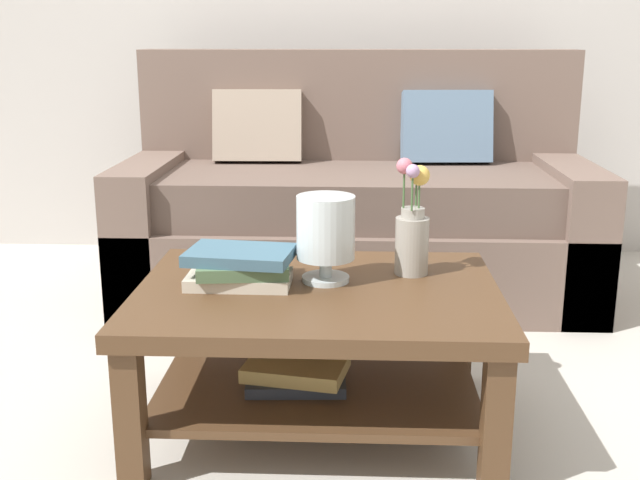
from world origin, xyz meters
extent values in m
plane|color=#B7B2A8|center=(0.00, 0.00, 0.00)|extent=(10.00, 10.00, 0.00)
cube|color=brown|center=(0.08, 0.83, 0.18)|extent=(2.01, 0.90, 0.36)
cube|color=brown|center=(0.08, 0.80, 0.46)|extent=(1.77, 0.74, 0.20)
cube|color=brown|center=(0.08, 1.18, 0.71)|extent=(2.01, 0.20, 0.70)
cube|color=brown|center=(-0.83, 0.83, 0.30)|extent=(0.20, 0.90, 0.60)
cube|color=brown|center=(0.98, 0.83, 0.30)|extent=(0.20, 0.90, 0.60)
cube|color=gray|center=(-0.38, 1.04, 0.72)|extent=(0.41, 0.20, 0.34)
cube|color=slate|center=(0.48, 1.04, 0.72)|extent=(0.41, 0.21, 0.34)
cube|color=#4C331E|center=(-0.03, -0.41, 0.41)|extent=(1.03, 0.78, 0.05)
cube|color=#4C331E|center=(-0.49, -0.74, 0.19)|extent=(0.07, 0.07, 0.38)
cube|color=#4C331E|center=(0.43, -0.74, 0.19)|extent=(0.07, 0.07, 0.38)
cube|color=#4C331E|center=(-0.49, -0.07, 0.19)|extent=(0.07, 0.07, 0.38)
cube|color=#4C331E|center=(0.43, -0.07, 0.19)|extent=(0.07, 0.07, 0.38)
cube|color=#4C331E|center=(-0.03, -0.41, 0.14)|extent=(0.91, 0.66, 0.02)
cube|color=#2D333D|center=(-0.09, -0.45, 0.17)|extent=(0.29, 0.21, 0.03)
cube|color=tan|center=(-0.09, -0.45, 0.20)|extent=(0.31, 0.25, 0.04)
cube|color=beige|center=(-0.26, -0.40, 0.45)|extent=(0.30, 0.17, 0.03)
cube|color=#51704C|center=(-0.25, -0.37, 0.48)|extent=(0.28, 0.24, 0.04)
cube|color=#3D6075|center=(-0.26, -0.39, 0.52)|extent=(0.32, 0.23, 0.03)
cylinder|color=silver|center=(-0.01, -0.35, 0.44)|extent=(0.14, 0.14, 0.02)
cylinder|color=silver|center=(-0.01, -0.35, 0.47)|extent=(0.04, 0.04, 0.05)
cylinder|color=silver|center=(-0.01, -0.35, 0.59)|extent=(0.17, 0.17, 0.18)
sphere|color=beige|center=(-0.04, -0.35, 0.55)|extent=(0.04, 0.04, 0.04)
sphere|color=#3D6075|center=(0.01, -0.33, 0.56)|extent=(0.06, 0.06, 0.06)
cylinder|color=#9E998E|center=(0.24, -0.26, 0.52)|extent=(0.10, 0.10, 0.17)
cylinder|color=#9E998E|center=(0.24, -0.26, 0.62)|extent=(0.07, 0.07, 0.03)
cylinder|color=#426638|center=(0.26, -0.26, 0.67)|extent=(0.01, 0.01, 0.08)
sphere|color=gold|center=(0.26, -0.26, 0.73)|extent=(0.06, 0.06, 0.06)
cylinder|color=#426638|center=(0.25, -0.22, 0.67)|extent=(0.01, 0.01, 0.08)
sphere|color=silver|center=(0.25, -0.22, 0.72)|extent=(0.04, 0.04, 0.04)
cylinder|color=#426638|center=(0.21, -0.26, 0.69)|extent=(0.01, 0.01, 0.11)
sphere|color=#C66B7A|center=(0.21, -0.26, 0.76)|extent=(0.05, 0.05, 0.05)
cylinder|color=#426638|center=(0.23, -0.30, 0.68)|extent=(0.01, 0.01, 0.10)
sphere|color=#B28CB7|center=(0.23, -0.30, 0.75)|extent=(0.04, 0.04, 0.04)
camera|label=1|loc=(0.07, -2.51, 1.13)|focal=43.74mm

